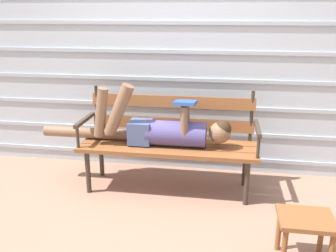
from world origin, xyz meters
name	(u,v)px	position (x,y,z in m)	size (l,w,h in m)	color
ground_plane	(167,193)	(0.00, 0.00, 0.00)	(12.00, 12.00, 0.00)	#936B56
house_siding	(176,51)	(0.00, 0.61, 1.21)	(4.91, 0.08, 2.42)	#B2BCC6
park_bench	(169,137)	(0.00, 0.16, 0.48)	(1.60, 0.49, 0.91)	brown
reclining_person	(158,129)	(-0.09, 0.09, 0.58)	(1.76, 0.26, 0.57)	#514784
footstool	(305,227)	(1.03, -0.81, 0.27)	(0.35, 0.30, 0.34)	brown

